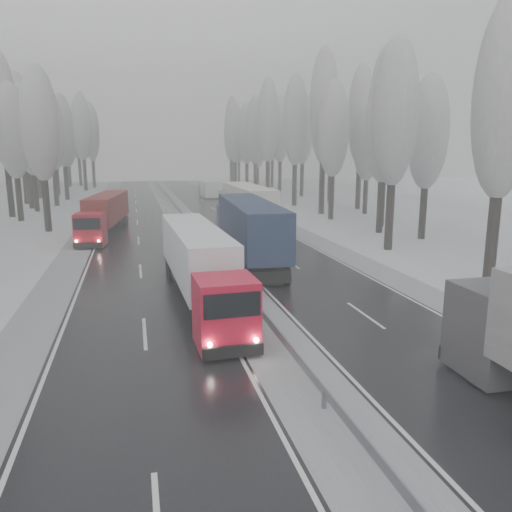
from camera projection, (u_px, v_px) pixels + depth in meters
name	position (u px, v px, depth m)	size (l,w,h in m)	color
ground	(386.00, 493.00, 11.64)	(260.00, 260.00, 0.00)	silver
carriageway_right	(269.00, 248.00, 41.39)	(7.50, 200.00, 0.03)	black
carriageway_left	(139.00, 254.00, 38.96)	(7.50, 200.00, 0.03)	black
median_slush	(206.00, 250.00, 40.18)	(3.00, 200.00, 0.04)	#A7AAAF
shoulder_right	(325.00, 245.00, 42.53)	(2.40, 200.00, 0.04)	#A7AAAF
shoulder_left	(73.00, 257.00, 37.82)	(2.40, 200.00, 0.04)	#A7AAAF
median_guardrail	(206.00, 243.00, 40.04)	(0.12, 200.00, 0.76)	slate
tree_16	(506.00, 100.00, 27.83)	(3.60, 3.60, 16.53)	black
tree_18	(395.00, 114.00, 38.51)	(3.60, 3.60, 16.58)	black
tree_19	(428.00, 133.00, 43.85)	(3.60, 3.60, 14.57)	black
tree_20	(384.00, 127.00, 47.14)	(3.60, 3.60, 15.71)	black
tree_21	(386.00, 110.00, 51.08)	(3.60, 3.60, 18.62)	black
tree_22	(333.00, 130.00, 56.85)	(3.60, 3.60, 15.86)	black
tree_23	(368.00, 144.00, 62.41)	(3.60, 3.60, 13.55)	black
tree_24	(324.00, 107.00, 61.60)	(3.60, 3.60, 20.49)	black
tree_25	(361.00, 116.00, 67.14)	(3.60, 3.60, 19.44)	black
tree_26	(295.00, 121.00, 71.50)	(3.60, 3.60, 18.78)	black
tree_27	(331.00, 128.00, 77.10)	(3.60, 3.60, 17.62)	black
tree_28	(268.00, 122.00, 81.26)	(3.60, 3.60, 19.62)	black
tree_29	(303.00, 129.00, 86.97)	(3.60, 3.60, 18.11)	black
tree_30	(255.00, 131.00, 90.82)	(3.60, 3.60, 17.86)	black
tree_31	(280.00, 130.00, 95.89)	(3.60, 3.60, 18.58)	black
tree_32	(247.00, 134.00, 98.04)	(3.60, 3.60, 17.33)	black
tree_33	(257.00, 145.00, 102.97)	(3.60, 3.60, 14.33)	black
tree_34	(235.00, 134.00, 104.56)	(3.60, 3.60, 17.63)	black
tree_35	(272.00, 134.00, 110.41)	(3.60, 3.60, 18.25)	black
tree_36	(232.00, 128.00, 113.88)	(3.60, 3.60, 20.23)	black
tree_37	(258.00, 140.00, 119.80)	(3.60, 3.60, 16.37)	black
tree_38	(231.00, 136.00, 124.62)	(3.60, 3.60, 17.97)	black
tree_39	(239.00, 141.00, 129.31)	(3.60, 3.60, 16.19)	black
tree_62	(40.00, 125.00, 47.89)	(3.60, 3.60, 16.04)	black
tree_64	(13.00, 132.00, 55.53)	(3.60, 3.60, 15.42)	black
tree_65	(2.00, 111.00, 58.39)	(3.60, 3.60, 19.48)	black
tree_66	(31.00, 136.00, 64.74)	(3.60, 3.60, 15.23)	black
tree_67	(25.00, 128.00, 67.98)	(3.60, 3.60, 17.09)	black
tree_68	(51.00, 131.00, 71.35)	(3.60, 3.60, 16.65)	black
tree_69	(19.00, 120.00, 73.68)	(3.60, 3.60, 19.35)	black
tree_70	(62.00, 132.00, 80.94)	(3.60, 3.60, 17.09)	black
tree_71	(35.00, 122.00, 83.31)	(3.60, 3.60, 19.61)	black
tree_72	(54.00, 141.00, 89.48)	(3.60, 3.60, 15.11)	black
tree_73	(40.00, 134.00, 92.35)	(3.60, 3.60, 17.22)	black
tree_74	(82.00, 127.00, 100.04)	(3.60, 3.60, 19.68)	black
tree_75	(37.00, 131.00, 101.88)	(3.60, 3.60, 18.60)	black
tree_76	(91.00, 132.00, 109.36)	(3.60, 3.60, 18.55)	black
tree_77	(67.00, 145.00, 112.42)	(3.60, 3.60, 14.32)	black
tree_78	(77.00, 131.00, 114.69)	(3.60, 3.60, 19.55)	black
tree_79	(67.00, 138.00, 118.17)	(3.60, 3.60, 17.07)	black
truck_blue_box	(248.00, 226.00, 35.68)	(3.65, 17.50, 4.46)	navy
truck_cream_box	(245.00, 203.00, 51.60)	(2.81, 17.46, 4.47)	beige
box_truck_distant	(209.00, 189.00, 86.77)	(2.44, 7.72, 2.87)	silver
truck_red_white	(199.00, 260.00, 26.02)	(2.85, 15.13, 3.86)	red
truck_red_red	(105.00, 212.00, 47.64)	(4.21, 14.75, 3.75)	#B60A1A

